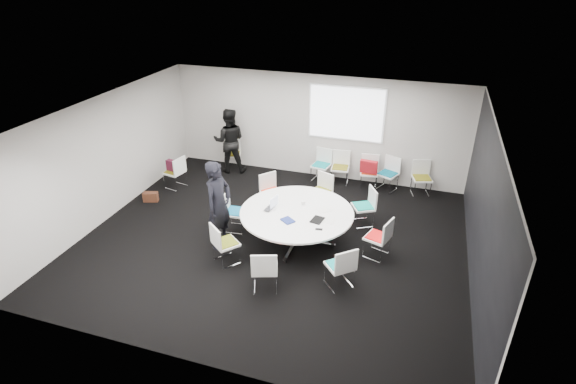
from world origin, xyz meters
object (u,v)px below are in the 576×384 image
(cup, at_px, (303,203))
(chair_back_a, at_px, (321,171))
(chair_back_b, at_px, (340,174))
(chair_ring_f, at_px, (226,250))
(chair_back_c, at_px, (369,178))
(chair_person_back, at_px, (233,160))
(chair_ring_e, at_px, (235,219))
(chair_ring_a, at_px, (377,244))
(person_main, at_px, (219,205))
(conference_table, at_px, (297,219))
(laptop, at_px, (272,209))
(chair_ring_b, at_px, (363,213))
(brown_bag, at_px, (151,197))
(person_back, at_px, (229,141))
(chair_ring_h, at_px, (340,273))
(chair_back_d, at_px, (387,180))
(chair_ring_d, at_px, (272,199))
(chair_spare_left, at_px, (176,178))
(chair_back_e, at_px, (421,184))
(chair_ring_g, at_px, (265,276))
(maroon_bag, at_px, (174,166))
(chair_ring_c, at_px, (320,198))

(cup, bearing_deg, chair_back_a, 95.61)
(chair_back_b, distance_m, cup, 2.80)
(chair_ring_f, relative_size, chair_back_c, 1.00)
(chair_person_back, bearing_deg, chair_ring_e, 94.50)
(chair_back_a, bearing_deg, chair_ring_a, 132.05)
(chair_ring_a, xyz_separation_m, person_main, (-3.19, -0.58, 0.68))
(conference_table, relative_size, laptop, 7.26)
(chair_person_back, bearing_deg, chair_ring_f, 91.86)
(chair_ring_b, height_order, chair_back_a, same)
(chair_ring_e, xyz_separation_m, chair_back_c, (2.51, 2.97, 0.00))
(chair_back_a, height_order, brown_bag, chair_back_a)
(chair_back_a, relative_size, laptop, 2.69)
(chair_back_a, relative_size, person_main, 0.46)
(chair_ring_e, relative_size, brown_bag, 2.44)
(person_back, bearing_deg, chair_back_a, 165.49)
(chair_ring_h, bearing_deg, chair_back_d, 43.81)
(chair_back_a, height_order, laptop, chair_back_a)
(chair_back_a, height_order, person_back, person_back)
(person_back, distance_m, cup, 3.85)
(conference_table, distance_m, chair_person_back, 4.17)
(chair_ring_d, distance_m, chair_back_d, 3.15)
(chair_ring_e, relative_size, chair_back_d, 1.00)
(chair_ring_h, distance_m, chair_back_c, 4.20)
(person_main, bearing_deg, chair_back_c, -23.54)
(chair_ring_a, distance_m, brown_bag, 5.74)
(chair_person_back, distance_m, brown_bag, 2.71)
(chair_spare_left, xyz_separation_m, cup, (3.82, -1.16, 0.50))
(chair_back_e, bearing_deg, laptop, 30.55)
(chair_ring_a, height_order, laptop, chair_ring_a)
(chair_ring_f, relative_size, chair_ring_g, 1.00)
(chair_ring_a, bearing_deg, cup, 96.70)
(chair_ring_f, relative_size, maroon_bag, 2.20)
(conference_table, bearing_deg, laptop, -172.55)
(chair_ring_c, distance_m, person_back, 3.31)
(chair_ring_c, relative_size, chair_ring_d, 1.00)
(person_back, bearing_deg, chair_back_c, 163.65)
(chair_ring_d, bearing_deg, brown_bag, -39.72)
(chair_ring_g, bearing_deg, maroon_bag, 120.78)
(chair_ring_c, xyz_separation_m, cup, (-0.09, -1.24, 0.50))
(chair_ring_c, height_order, chair_person_back, same)
(chair_ring_f, relative_size, chair_back_d, 1.00)
(chair_back_b, relative_size, person_main, 0.46)
(conference_table, bearing_deg, cup, 81.86)
(chair_ring_b, height_order, chair_back_d, same)
(laptop, bearing_deg, brown_bag, 86.57)
(chair_ring_c, relative_size, chair_ring_e, 1.00)
(chair_spare_left, bearing_deg, chair_ring_a, -94.16)
(chair_ring_e, xyz_separation_m, maroon_bag, (-2.35, 1.44, 0.34))
(person_main, bearing_deg, chair_ring_e, 8.07)
(chair_ring_a, relative_size, chair_ring_b, 1.00)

